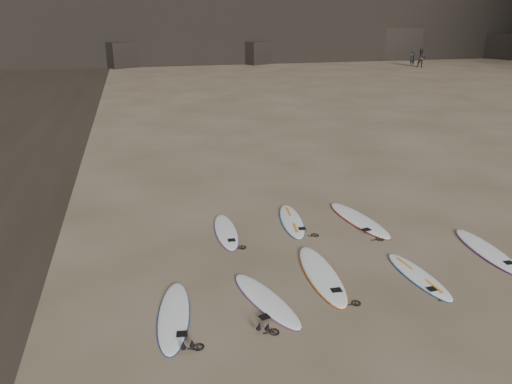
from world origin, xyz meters
TOP-DOWN VIEW (x-y plane):
  - ground at (0.00, 0.00)m, footprint 240.00×240.00m
  - surfboard_0 at (-4.34, -0.78)m, footprint 0.93×2.53m
  - surfboard_1 at (-2.44, -0.65)m, footprint 1.26×2.46m
  - surfboard_2 at (-0.96, 0.06)m, footprint 0.80×2.81m
  - surfboard_3 at (1.14, -0.50)m, footprint 0.74×2.28m
  - surfboard_4 at (3.45, 0.19)m, footprint 0.74×2.60m
  - surfboard_5 at (-2.64, 2.85)m, footprint 0.66×2.34m
  - surfboard_6 at (-0.71, 3.11)m, footprint 0.89×2.44m
  - surfboard_7 at (1.17, 2.72)m, footprint 1.12×2.83m
  - person_a at (23.33, 38.49)m, footprint 0.62×0.44m
  - person_b at (23.68, 37.36)m, footprint 1.12×1.10m

SIDE VIEW (x-z plane):
  - ground at x=0.00m, z-range 0.00..0.00m
  - surfboard_3 at x=1.14m, z-range 0.00..0.08m
  - surfboard_5 at x=-2.64m, z-range 0.00..0.08m
  - surfboard_6 at x=-0.71m, z-range 0.00..0.09m
  - surfboard_1 at x=-2.44m, z-range 0.00..0.09m
  - surfboard_0 at x=-4.34m, z-range 0.00..0.09m
  - surfboard_4 at x=3.45m, z-range 0.00..0.09m
  - surfboard_7 at x=1.17m, z-range 0.00..0.10m
  - surfboard_2 at x=-0.96m, z-range 0.00..0.10m
  - person_a at x=23.33m, z-range 0.00..1.59m
  - person_b at x=23.68m, z-range 0.00..1.82m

